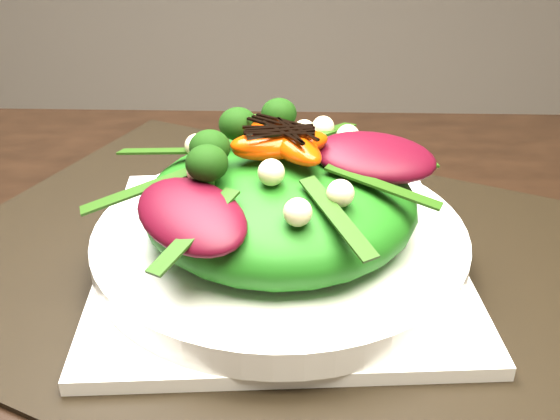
{
  "coord_description": "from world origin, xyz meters",
  "views": [
    {
      "loc": [
        0.08,
        -0.29,
        1.03
      ],
      "look_at": [
        0.07,
        0.12,
        0.8
      ],
      "focal_mm": 42.0,
      "sensor_mm": 36.0,
      "label": 1
    }
  ],
  "objects_px": {
    "dining_table": "(161,404)",
    "plate_base": "(280,256)",
    "lettuce_mound": "(280,202)",
    "orange_segment": "(254,134)",
    "salad_bowl": "(280,239)",
    "placemat": "(280,264)"
  },
  "relations": [
    {
      "from": "dining_table",
      "to": "plate_base",
      "type": "distance_m",
      "value": 0.14
    },
    {
      "from": "plate_base",
      "to": "lettuce_mound",
      "type": "height_order",
      "value": "lettuce_mound"
    },
    {
      "from": "plate_base",
      "to": "orange_segment",
      "type": "height_order",
      "value": "orange_segment"
    },
    {
      "from": "salad_bowl",
      "to": "lettuce_mound",
      "type": "xyz_separation_m",
      "value": [
        0.0,
        0.0,
        0.03
      ]
    },
    {
      "from": "orange_segment",
      "to": "lettuce_mound",
      "type": "bearing_deg",
      "value": -56.88
    },
    {
      "from": "dining_table",
      "to": "plate_base",
      "type": "height_order",
      "value": "dining_table"
    },
    {
      "from": "dining_table",
      "to": "placemat",
      "type": "relative_size",
      "value": 3.08
    },
    {
      "from": "salad_bowl",
      "to": "orange_segment",
      "type": "relative_size",
      "value": 4.12
    },
    {
      "from": "plate_base",
      "to": "salad_bowl",
      "type": "relative_size",
      "value": 0.96
    },
    {
      "from": "dining_table",
      "to": "lettuce_mound",
      "type": "xyz_separation_m",
      "value": [
        0.07,
        0.12,
        0.08
      ]
    },
    {
      "from": "dining_table",
      "to": "salad_bowl",
      "type": "xyz_separation_m",
      "value": [
        0.07,
        0.12,
        0.04
      ]
    },
    {
      "from": "dining_table",
      "to": "orange_segment",
      "type": "relative_size",
      "value": 24.08
    },
    {
      "from": "lettuce_mound",
      "to": "plate_base",
      "type": "bearing_deg",
      "value": -90.0
    },
    {
      "from": "placemat",
      "to": "plate_base",
      "type": "height_order",
      "value": "plate_base"
    },
    {
      "from": "placemat",
      "to": "lettuce_mound",
      "type": "height_order",
      "value": "lettuce_mound"
    },
    {
      "from": "placemat",
      "to": "salad_bowl",
      "type": "xyz_separation_m",
      "value": [
        0.0,
        0.0,
        0.02
      ]
    },
    {
      "from": "placemat",
      "to": "plate_base",
      "type": "bearing_deg",
      "value": -90.0
    },
    {
      "from": "dining_table",
      "to": "orange_segment",
      "type": "distance_m",
      "value": 0.2
    },
    {
      "from": "dining_table",
      "to": "placemat",
      "type": "bearing_deg",
      "value": 60.28
    },
    {
      "from": "salad_bowl",
      "to": "lettuce_mound",
      "type": "relative_size",
      "value": 1.39
    },
    {
      "from": "salad_bowl",
      "to": "orange_segment",
      "type": "height_order",
      "value": "orange_segment"
    },
    {
      "from": "placemat",
      "to": "orange_segment",
      "type": "relative_size",
      "value": 7.83
    }
  ]
}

